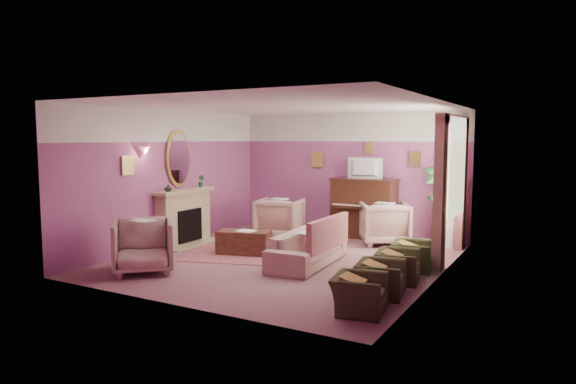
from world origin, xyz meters
The scene contains 48 objects.
floor centered at (0.00, 0.00, 0.00)m, with size 5.50×6.00×0.01m, color #8A5961.
ceiling centered at (0.00, 0.00, 2.80)m, with size 5.50×6.00×0.01m, color white.
wall_back centered at (0.00, 3.00, 1.40)m, with size 5.50×0.02×2.80m, color #7D4281.
wall_front centered at (0.00, -3.00, 1.40)m, with size 5.50×0.02×2.80m, color #7D4281.
wall_left centered at (-2.75, 0.00, 1.40)m, with size 0.02×6.00×2.80m, color #7D4281.
wall_right centered at (2.75, 0.00, 1.40)m, with size 0.02×6.00×2.80m, color #7D4281.
picture_rail_band centered at (0.00, 2.99, 2.47)m, with size 5.50×0.01×0.65m, color silver.
stripe_panel centered at (2.73, 1.30, 1.07)m, with size 0.01×3.00×2.15m, color #9AAA88.
fireplace_surround centered at (-2.59, 0.20, 0.55)m, with size 0.30×1.40×1.10m, color tan.
fireplace_inset centered at (-2.49, 0.20, 0.40)m, with size 0.18×0.72×0.68m, color black.
fire_ember centered at (-2.45, 0.20, 0.22)m, with size 0.06×0.54×0.10m, color orange.
mantel_shelf centered at (-2.56, 0.20, 1.12)m, with size 0.40×1.55×0.07m, color tan.
hearth centered at (-2.39, 0.20, 0.01)m, with size 0.55×1.50×0.02m, color tan.
mirror_frame centered at (-2.70, 0.20, 1.80)m, with size 0.04×0.72×1.20m, color tan.
mirror_glass centered at (-2.67, 0.20, 1.80)m, with size 0.01×0.60×1.06m, color silver.
sconce_shade centered at (-2.62, -0.85, 1.98)m, with size 0.20×0.20×0.16m, color #FA927E.
piano centered at (0.50, 2.68, 0.65)m, with size 1.40×0.60×1.30m, color #341910.
piano_keyshelf centered at (0.50, 2.33, 0.72)m, with size 1.30×0.12×0.06m, color #341910.
piano_keys centered at (0.50, 2.33, 0.76)m, with size 1.20×0.08×0.02m, color silver.
piano_top centered at (0.50, 2.68, 1.31)m, with size 1.45×0.65×0.04m, color #341910.
television centered at (0.50, 2.63, 1.60)m, with size 0.80×0.12×0.48m, color black.
print_back_left centered at (-0.80, 2.96, 1.72)m, with size 0.30×0.03×0.38m, color tan.
print_back_right centered at (1.55, 2.96, 1.78)m, with size 0.26×0.03×0.34m, color tan.
print_back_mid centered at (0.50, 2.96, 2.00)m, with size 0.22×0.03×0.26m, color tan.
print_left_wall centered at (-2.71, -1.20, 1.72)m, with size 0.03×0.28×0.36m, color tan.
window_blind centered at (2.70, 1.55, 1.70)m, with size 0.03×1.40×1.80m, color #BEB8A1.
curtain_left centered at (2.62, 0.63, 1.30)m, with size 0.16×0.34×2.60m, color #A1575E.
curtain_right centered at (2.62, 2.47, 1.30)m, with size 0.16×0.34×2.60m, color #A1575E.
pelmet centered at (2.62, 1.55, 2.56)m, with size 0.16×2.20×0.16m, color #A1575E.
mantel_plant centered at (-2.55, 0.75, 1.29)m, with size 0.16×0.16×0.28m, color #2B652F.
mantel_vase centered at (-2.55, -0.30, 1.23)m, with size 0.16×0.16×0.16m, color silver.
area_rug centered at (-0.75, 0.10, 0.01)m, with size 2.50×1.80×0.01m, color #A45355.
coffee_table centered at (-0.92, 0.00, 0.23)m, with size 1.00×0.50×0.45m, color #4E2B1C.
table_paper centered at (-0.87, 0.00, 0.46)m, with size 0.35×0.28×0.01m, color white.
sofa centered at (0.54, -0.17, 0.40)m, with size 0.66×1.98×0.80m, color tan.
sofa_throw centered at (0.94, -0.17, 0.60)m, with size 0.10×1.50×0.55m, color #A1575E.
floral_armchair_left centered at (-1.15, 1.76, 0.49)m, with size 0.94×0.94×0.98m, color tan.
floral_armchair_right centered at (1.15, 2.20, 0.49)m, with size 0.94×0.94×0.98m, color tan.
floral_armchair_front centered at (-1.62, -1.95, 0.49)m, with size 0.94×0.94×0.98m, color tan.
olive_chair_a centered at (2.23, -2.05, 0.32)m, with size 0.52×0.74×0.64m, color #363B1F.
olive_chair_b centered at (2.23, -1.23, 0.32)m, with size 0.52×0.74×0.64m, color #363B1F.
olive_chair_c centered at (2.23, -0.41, 0.32)m, with size 0.52×0.74×0.64m, color #363B1F.
olive_chair_d centered at (2.23, 0.41, 0.32)m, with size 0.52×0.74×0.64m, color #363B1F.
side_table centered at (2.39, 2.57, 0.35)m, with size 0.52×0.52×0.70m, color white.
side_plant_big centered at (2.39, 2.57, 0.87)m, with size 0.30×0.30×0.34m, color #2B652F.
side_plant_small centered at (2.51, 2.47, 0.84)m, with size 0.16×0.16×0.28m, color #2B652F.
palm_pot centered at (2.21, 2.57, 0.17)m, with size 0.34×0.34×0.34m, color #945E45.
palm_plant centered at (2.21, 2.57, 1.06)m, with size 0.76×0.76×1.44m, color #2B652F.
Camera 1 is at (4.55, -8.09, 2.22)m, focal length 32.00 mm.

